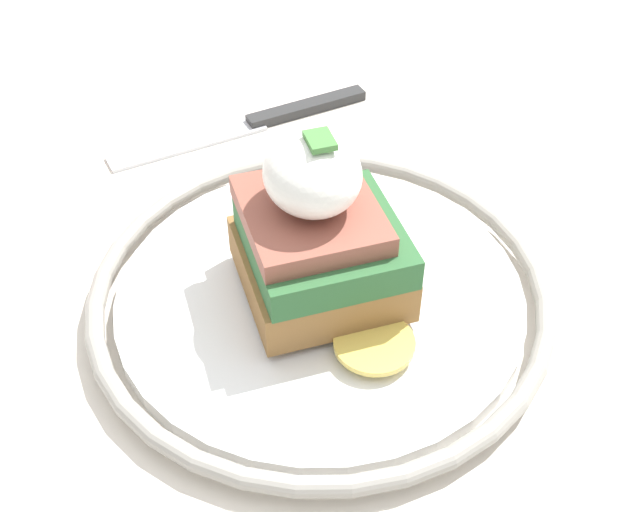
% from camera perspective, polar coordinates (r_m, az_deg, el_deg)
% --- Properties ---
extents(dining_table, '(0.93, 0.73, 0.76)m').
position_cam_1_polar(dining_table, '(0.55, 0.46, -11.04)').
color(dining_table, beige).
rests_on(dining_table, ground_plane).
extents(plate, '(0.24, 0.24, 0.02)m').
position_cam_1_polar(plate, '(0.43, 0.00, -2.69)').
color(plate, white).
rests_on(plate, dining_table).
extents(sandwich, '(0.11, 0.08, 0.09)m').
position_cam_1_polar(sandwich, '(0.40, -0.08, 1.49)').
color(sandwich, olive).
rests_on(sandwich, plate).
extents(knife, '(0.05, 0.19, 0.01)m').
position_cam_1_polar(knife, '(0.57, -4.12, 9.58)').
color(knife, '#2D2D2D').
rests_on(knife, dining_table).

